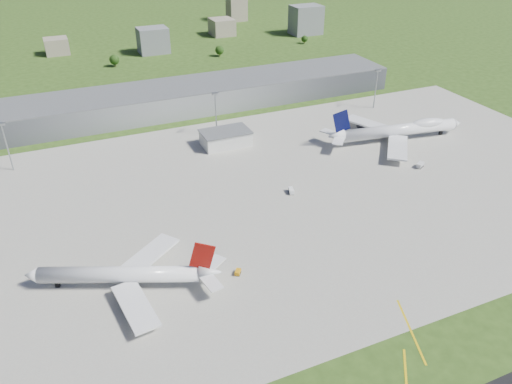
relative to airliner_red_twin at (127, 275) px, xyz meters
name	(u,v)px	position (x,y,z in m)	size (l,w,h in m)	color
ground	(183,117)	(63.73, 147.47, -5.07)	(1400.00, 1400.00, 0.00)	#2D4816
apron	(271,195)	(73.73, 37.47, -5.03)	(360.00, 190.00, 0.08)	gray
terminal	(176,98)	(63.73, 162.47, 2.43)	(300.00, 42.00, 15.00)	gray
ops_building	(226,139)	(73.73, 97.47, -1.07)	(26.00, 16.00, 8.00)	silver
mast_west	(5,138)	(-36.27, 112.47, 12.64)	(3.50, 2.00, 25.90)	gray
mast_center	(216,106)	(73.73, 112.47, 12.64)	(3.50, 2.00, 25.90)	gray
mast_east	(377,82)	(183.73, 112.47, 12.64)	(3.50, 2.00, 25.90)	gray
airliner_red_twin	(127,275)	(0.00, 0.00, 0.00)	(65.94, 49.80, 19.02)	white
airliner_blue_quad	(399,130)	(166.78, 64.49, 1.01)	(83.64, 65.03, 21.87)	white
tug_yellow	(238,272)	(38.31, -9.52, -4.21)	(3.32, 3.63, 1.62)	orange
van_white_near	(291,191)	(83.08, 35.20, -3.87)	(3.09, 4.92, 2.36)	white
van_white_far	(420,165)	(155.82, 31.91, -3.76)	(5.58, 4.44, 2.60)	silver
bldg_cw	(57,46)	(3.73, 337.47, 1.93)	(20.00, 18.00, 14.00)	gray
bldg_c	(153,40)	(83.73, 307.47, 5.93)	(26.00, 20.00, 22.00)	slate
bldg_ce	(222,27)	(163.73, 347.47, 2.93)	(22.00, 24.00, 16.00)	gray
bldg_e	(306,20)	(243.73, 317.47, 8.93)	(30.00, 22.00, 28.00)	slate
bldg_tall_e	(237,4)	(203.73, 407.47, 12.93)	(20.00, 18.00, 36.00)	gray
tree_c	(114,60)	(43.73, 277.47, 0.77)	(8.10, 8.10, 9.90)	#382314
tree_e	(219,50)	(133.73, 272.47, 0.44)	(7.65, 7.65, 9.35)	#382314
tree_far_e	(305,39)	(223.73, 282.47, -0.53)	(6.30, 6.30, 7.70)	#382314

